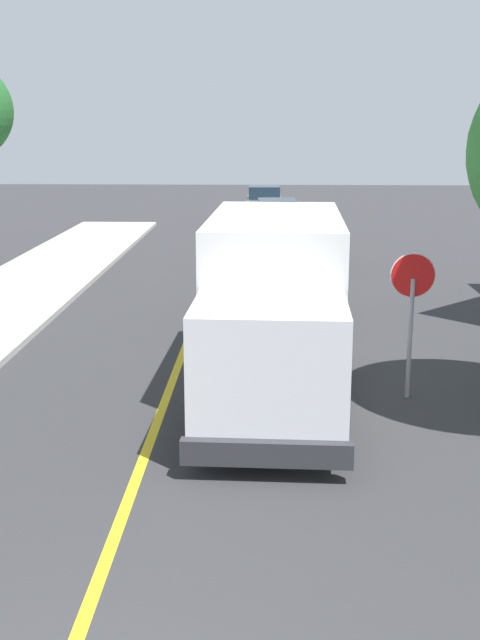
{
  "coord_description": "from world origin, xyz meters",
  "views": [
    {
      "loc": [
        1.82,
        -4.65,
        4.87
      ],
      "look_at": [
        1.33,
        9.33,
        1.4
      ],
      "focal_mm": 44.83,
      "sensor_mm": 36.0,
      "label": 1
    }
  ],
  "objects_px": {
    "parked_car_far": "(277,220)",
    "parked_car_furthest": "(264,203)",
    "parked_car_near": "(265,284)",
    "stop_sign": "(412,297)",
    "box_truck": "(274,299)",
    "parked_car_mid": "(285,242)"
  },
  "relations": [
    {
      "from": "stop_sign",
      "to": "box_truck",
      "type": "bearing_deg",
      "value": 175.02
    },
    {
      "from": "parked_car_near",
      "to": "parked_car_mid",
      "type": "distance_m",
      "value": 7.44
    },
    {
      "from": "parked_car_near",
      "to": "stop_sign",
      "type": "xyz_separation_m",
      "value": [
        2.61,
        -6.41,
        1.06
      ]
    },
    {
      "from": "parked_car_near",
      "to": "parked_car_mid",
      "type": "xyz_separation_m",
      "value": [
        0.66,
        7.41,
        0.0
      ]
    },
    {
      "from": "parked_car_near",
      "to": "parked_car_mid",
      "type": "bearing_deg",
      "value": 84.91
    },
    {
      "from": "parked_car_far",
      "to": "parked_car_near",
      "type": "bearing_deg",
      "value": -91.83
    },
    {
      "from": "parked_car_near",
      "to": "parked_car_mid",
      "type": "height_order",
      "value": "same"
    },
    {
      "from": "parked_car_mid",
      "to": "parked_car_far",
      "type": "height_order",
      "value": "same"
    },
    {
      "from": "parked_car_near",
      "to": "parked_car_furthest",
      "type": "relative_size",
      "value": 1.0
    },
    {
      "from": "parked_car_near",
      "to": "parked_car_far",
      "type": "height_order",
      "value": "same"
    },
    {
      "from": "box_truck",
      "to": "parked_car_far",
      "type": "height_order",
      "value": "box_truck"
    },
    {
      "from": "box_truck",
      "to": "parked_car_mid",
      "type": "distance_m",
      "value": 13.65
    },
    {
      "from": "box_truck",
      "to": "parked_car_far",
      "type": "xyz_separation_m",
      "value": [
        0.27,
        20.11,
        -0.97
      ]
    },
    {
      "from": "parked_car_mid",
      "to": "parked_car_furthest",
      "type": "xyz_separation_m",
      "value": [
        -0.81,
        13.85,
        0.0
      ]
    },
    {
      "from": "parked_car_far",
      "to": "box_truck",
      "type": "bearing_deg",
      "value": -90.76
    },
    {
      "from": "parked_car_near",
      "to": "stop_sign",
      "type": "bearing_deg",
      "value": -67.82
    },
    {
      "from": "parked_car_far",
      "to": "parked_car_furthest",
      "type": "relative_size",
      "value": 1.01
    },
    {
      "from": "parked_car_near",
      "to": "parked_car_far",
      "type": "relative_size",
      "value": 0.99
    },
    {
      "from": "parked_car_far",
      "to": "parked_car_furthest",
      "type": "xyz_separation_m",
      "value": [
        -0.59,
        7.34,
        0.0
      ]
    },
    {
      "from": "parked_car_furthest",
      "to": "stop_sign",
      "type": "height_order",
      "value": "stop_sign"
    },
    {
      "from": "parked_car_mid",
      "to": "stop_sign",
      "type": "distance_m",
      "value": 13.99
    },
    {
      "from": "box_truck",
      "to": "parked_car_far",
      "type": "relative_size",
      "value": 1.62
    }
  ]
}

